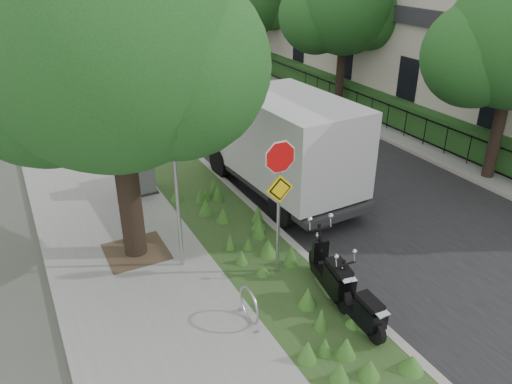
% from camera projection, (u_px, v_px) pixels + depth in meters
% --- Properties ---
extents(ground, '(120.00, 120.00, 0.00)m').
position_uv_depth(ground, '(344.00, 272.00, 11.31)').
color(ground, '#4C5147').
rests_on(ground, ground).
extents(sidewalk_near, '(3.50, 60.00, 0.12)m').
position_uv_depth(sidewalk_near, '(75.00, 154.00, 17.49)').
color(sidewalk_near, gray).
rests_on(sidewalk_near, ground).
extents(verge, '(2.00, 60.00, 0.12)m').
position_uv_depth(verge, '(151.00, 142.00, 18.62)').
color(verge, '#28461E').
rests_on(verge, ground).
extents(kerb_near, '(0.20, 60.00, 0.13)m').
position_uv_depth(kerb_near, '(176.00, 137.00, 19.03)').
color(kerb_near, '#9E9991').
rests_on(kerb_near, ground).
extents(road, '(7.00, 60.00, 0.01)m').
position_uv_depth(road, '(258.00, 125.00, 20.50)').
color(road, black).
rests_on(road, ground).
extents(kerb_far, '(0.20, 60.00, 0.13)m').
position_uv_depth(kerb_far, '(328.00, 112.00, 21.91)').
color(kerb_far, '#9E9991').
rests_on(kerb_far, ground).
extents(footpath_far, '(3.20, 60.00, 0.12)m').
position_uv_depth(footpath_far, '(359.00, 107.00, 22.61)').
color(footpath_far, gray).
rests_on(footpath_far, ground).
extents(street_tree_main, '(6.21, 5.54, 7.66)m').
position_uv_depth(street_tree_main, '(106.00, 50.00, 9.77)').
color(street_tree_main, black).
rests_on(street_tree_main, ground).
extents(bare_post, '(0.08, 0.08, 4.00)m').
position_uv_depth(bare_post, '(176.00, 185.00, 10.48)').
color(bare_post, '#A5A8AD').
rests_on(bare_post, ground).
extents(bike_hoop, '(0.06, 0.78, 0.77)m').
position_uv_depth(bike_hoop, '(249.00, 305.00, 9.50)').
color(bike_hoop, '#A5A8AD').
rests_on(bike_hoop, ground).
extents(sign_assembly, '(0.94, 0.08, 3.22)m').
position_uv_depth(sign_assembly, '(280.00, 182.00, 10.16)').
color(sign_assembly, '#A5A8AD').
rests_on(sign_assembly, ground).
extents(fence_far, '(0.04, 24.00, 1.00)m').
position_uv_depth(fence_far, '(342.00, 96.00, 21.92)').
color(fence_far, black).
rests_on(fence_far, ground).
extents(hedge_far, '(1.00, 24.00, 1.10)m').
position_uv_depth(hedge_far, '(355.00, 94.00, 22.21)').
color(hedge_far, '#1B3F16').
rests_on(hedge_far, footpath_far).
extents(terrace_houses, '(7.40, 26.40, 8.20)m').
position_uv_depth(terrace_houses, '(427.00, 7.00, 22.13)').
color(terrace_houses, beige).
rests_on(terrace_houses, ground).
extents(far_tree_b, '(4.83, 4.31, 6.56)m').
position_uv_depth(far_tree_b, '(343.00, 8.00, 20.21)').
color(far_tree_b, black).
rests_on(far_tree_b, ground).
extents(far_tree_c, '(4.37, 3.89, 5.93)m').
position_uv_depth(far_tree_c, '(254.00, 1.00, 26.75)').
color(far_tree_c, black).
rests_on(far_tree_c, ground).
extents(scooter_near, '(0.61, 1.89, 0.91)m').
position_uv_depth(scooter_near, '(334.00, 279.00, 10.13)').
color(scooter_near, black).
rests_on(scooter_near, ground).
extents(scooter_far, '(0.38, 1.65, 0.79)m').
position_uv_depth(scooter_far, '(363.00, 312.00, 9.32)').
color(scooter_far, black).
rests_on(scooter_far, ground).
extents(box_truck, '(2.53, 5.82, 2.58)m').
position_uv_depth(box_truck, '(283.00, 141.00, 14.09)').
color(box_truck, '#262628').
rests_on(box_truck, ground).
extents(utility_cabinet, '(1.03, 0.70, 1.36)m').
position_uv_depth(utility_cabinet, '(137.00, 172.00, 14.37)').
color(utility_cabinet, '#262628').
rests_on(utility_cabinet, ground).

